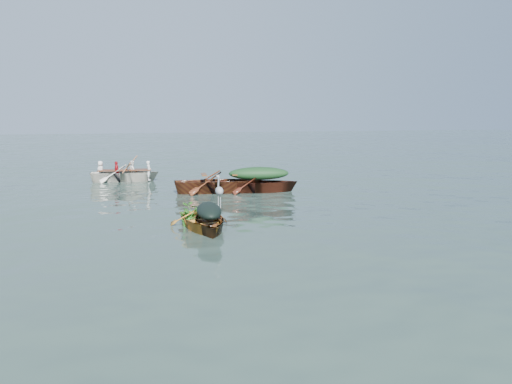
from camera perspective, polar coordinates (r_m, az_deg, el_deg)
ground at (r=15.66m, az=0.55°, el=-2.46°), size 140.00×140.00×0.00m
yellow_dinghy at (r=13.63m, az=-6.26°, el=-4.23°), size 1.78×3.19×0.80m
dark_covered_boat at (r=13.54m, az=-5.37°, el=-4.31°), size 1.52×3.29×0.76m
green_tarp_boat at (r=19.98m, az=0.33°, el=0.01°), size 4.54×2.12×1.02m
open_wooden_boat at (r=19.88m, az=-4.23°, el=-0.05°), size 5.02×2.06×1.17m
rowed_boat at (r=23.88m, az=-14.72°, el=1.18°), size 4.45×1.82×1.03m
dark_tarp_cover at (r=13.42m, az=-5.41°, el=-1.90°), size 0.83×1.81×0.40m
green_tarp_cover at (r=19.87m, az=0.33°, el=2.21°), size 2.50×1.17×0.52m
thwart_benches at (r=19.80m, az=-4.25°, el=1.68°), size 2.53×1.18×0.04m
heron at (r=13.69m, az=-4.21°, el=-0.47°), size 0.34×0.44×0.92m
dinghy_weeds at (r=14.01m, az=-6.93°, el=-0.96°), size 0.84×1.00×0.60m
rowers at (r=23.78m, az=-14.80°, el=3.32°), size 3.14×1.53×0.76m
oars at (r=23.81m, az=-14.77°, el=2.48°), size 0.92×2.65×0.06m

